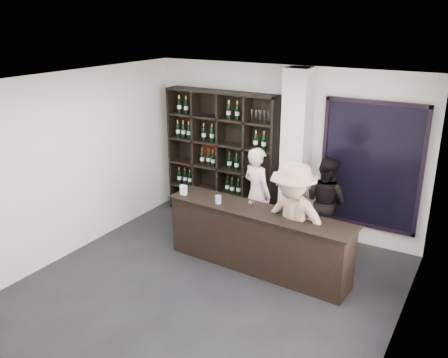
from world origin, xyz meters
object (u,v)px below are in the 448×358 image
Objects in this scene: taster_black at (326,202)px; tasting_counter at (257,239)px; taster_pink at (257,194)px; customer at (292,223)px; wine_shelf at (221,156)px.

tasting_counter is at bearing 85.34° from taster_black.
customer is at bearing 158.17° from taster_pink.
wine_shelf is 1.48× the size of taster_pink.
customer reaches higher than taster_pink.
taster_pink is 1.06× the size of taster_black.
taster_black is at bearing 68.71° from tasting_counter.
taster_black is 0.85× the size of customer.
wine_shelf is at bearing 15.62° from taster_black.
taster_pink is (-0.50, 0.96, 0.32)m from tasting_counter.
wine_shelf is 2.22m from tasting_counter.
tasting_counter is 1.63× the size of customer.
wine_shelf is 2.15m from taster_black.
taster_black is (0.60, 1.30, 0.28)m from tasting_counter.
taster_black is 1.36m from customer.
customer is (-0.04, -1.35, 0.14)m from taster_black.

